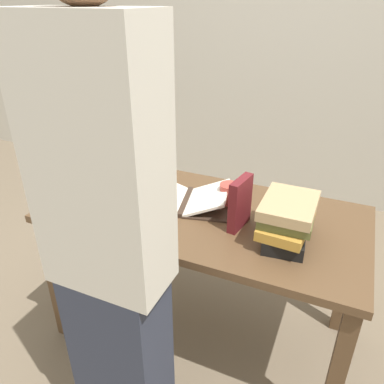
{
  "coord_description": "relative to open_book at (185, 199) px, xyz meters",
  "views": [
    {
      "loc": [
        0.55,
        -1.38,
        1.64
      ],
      "look_at": [
        -0.06,
        0.01,
        0.83
      ],
      "focal_mm": 35.0,
      "sensor_mm": 36.0,
      "label": 1
    }
  ],
  "objects": [
    {
      "name": "coffee_mug",
      "position": [
        0.19,
        0.08,
        0.03
      ],
      "size": [
        0.09,
        0.12,
        0.1
      ],
      "rotation": [
        0.0,
        0.0,
        5.21
      ],
      "color": "#B74238",
      "rests_on": "reading_desk"
    },
    {
      "name": "person_reader",
      "position": [
        0.07,
        -0.68,
        0.11
      ],
      "size": [
        0.36,
        0.21,
        1.8
      ],
      "rotation": [
        0.0,
        0.0,
        3.14
      ],
      "color": "#2D3342",
      "rests_on": "ground_plane"
    },
    {
      "name": "reading_desk",
      "position": [
        0.11,
        -0.03,
        -0.13
      ],
      "size": [
        1.46,
        0.73,
        0.75
      ],
      "color": "brown",
      "rests_on": "ground_plane"
    },
    {
      "name": "reading_lamp",
      "position": [
        -0.31,
        0.09,
        0.34
      ],
      "size": [
        0.14,
        0.14,
        0.47
      ],
      "color": "tan",
      "rests_on": "reading_desk"
    },
    {
      "name": "ground_plane",
      "position": [
        0.11,
        -0.03,
        -0.78
      ],
      "size": [
        12.0,
        12.0,
        0.0
      ],
      "primitive_type": "plane",
      "color": "#70604C"
    },
    {
      "name": "open_book",
      "position": [
        0.0,
        0.0,
        0.0
      ],
      "size": [
        0.5,
        0.38,
        0.09
      ],
      "rotation": [
        0.0,
        0.0,
        0.23
      ],
      "color": "#38281E",
      "rests_on": "reading_desk"
    },
    {
      "name": "book_standing_upright",
      "position": [
        0.29,
        -0.09,
        0.09
      ],
      "size": [
        0.06,
        0.15,
        0.23
      ],
      "rotation": [
        0.0,
        0.0,
        -0.16
      ],
      "color": "maroon",
      "rests_on": "reading_desk"
    },
    {
      "name": "book_stack_tall",
      "position": [
        0.5,
        -0.11,
        0.07
      ],
      "size": [
        0.21,
        0.31,
        0.18
      ],
      "color": "black",
      "rests_on": "reading_desk"
    },
    {
      "name": "wall_back",
      "position": [
        0.11,
        1.8,
        0.52
      ],
      "size": [
        8.0,
        0.06,
        2.6
      ],
      "color": "#BCB7A8",
      "rests_on": "ground_plane"
    }
  ]
}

